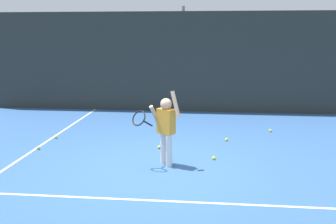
{
  "coord_description": "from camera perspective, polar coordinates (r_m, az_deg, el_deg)",
  "views": [
    {
      "loc": [
        0.78,
        -6.48,
        2.29
      ],
      "look_at": [
        0.03,
        0.64,
        0.85
      ],
      "focal_mm": 41.47,
      "sensor_mm": 36.0,
      "label": 1
    }
  ],
  "objects": [
    {
      "name": "ground_plane",
      "position": [
        6.92,
        -0.78,
        -7.96
      ],
      "size": [
        20.0,
        20.0,
        0.0
      ],
      "primitive_type": "plane",
      "color": "#335B93"
    },
    {
      "name": "court_line_baseline",
      "position": [
        5.58,
        -2.6,
        -12.84
      ],
      "size": [
        9.0,
        0.05,
        0.0
      ],
      "primitive_type": "cube",
      "color": "white",
      "rests_on": "ground"
    },
    {
      "name": "court_line_sideline",
      "position": [
        8.56,
        -18.24,
        -4.71
      ],
      "size": [
        0.05,
        9.0,
        0.0
      ],
      "primitive_type": "cube",
      "color": "white",
      "rests_on": "ground"
    },
    {
      "name": "back_fence_windscreen",
      "position": [
        11.54,
        2.19,
        7.3
      ],
      "size": [
        12.21,
        0.08,
        2.94
      ],
      "primitive_type": "cube",
      "color": "#282D2B",
      "rests_on": "ground"
    },
    {
      "name": "fence_post_1",
      "position": [
        11.59,
        2.21,
        7.69
      ],
      "size": [
        0.09,
        0.09,
        3.09
      ],
      "primitive_type": "cylinder",
      "color": "slate",
      "rests_on": "ground"
    },
    {
      "name": "tennis_player",
      "position": [
        6.77,
        -0.46,
        -1.98
      ],
      "size": [
        0.89,
        0.53,
        1.35
      ],
      "rotation": [
        0.0,
        0.0,
        -0.59
      ],
      "color": "silver",
      "rests_on": "ground"
    },
    {
      "name": "tennis_ball_0",
      "position": [
        9.03,
        -16.16,
        -3.55
      ],
      "size": [
        0.07,
        0.07,
        0.07
      ],
      "primitive_type": "sphere",
      "color": "#CCE033",
      "rests_on": "ground"
    },
    {
      "name": "tennis_ball_1",
      "position": [
        9.56,
        14.82,
        -2.65
      ],
      "size": [
        0.07,
        0.07,
        0.07
      ],
      "primitive_type": "sphere",
      "color": "#CCE033",
      "rests_on": "ground"
    },
    {
      "name": "tennis_ball_2",
      "position": [
        7.29,
        6.74,
        -6.73
      ],
      "size": [
        0.07,
        0.07,
        0.07
      ],
      "primitive_type": "sphere",
      "color": "#CCE033",
      "rests_on": "ground"
    },
    {
      "name": "tennis_ball_3",
      "position": [
        8.57,
        8.59,
        -4.02
      ],
      "size": [
        0.07,
        0.07,
        0.07
      ],
      "primitive_type": "sphere",
      "color": "#CCE033",
      "rests_on": "ground"
    },
    {
      "name": "tennis_ball_4",
      "position": [
        8.29,
        -18.52,
        -5.03
      ],
      "size": [
        0.07,
        0.07,
        0.07
      ],
      "primitive_type": "sphere",
      "color": "#CCE033",
      "rests_on": "ground"
    },
    {
      "name": "tennis_ball_5",
      "position": [
        7.92,
        -1.29,
        -5.18
      ],
      "size": [
        0.07,
        0.07,
        0.07
      ],
      "primitive_type": "sphere",
      "color": "#CCE033",
      "rests_on": "ground"
    }
  ]
}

